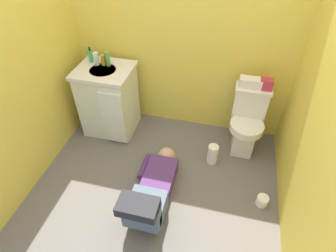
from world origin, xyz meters
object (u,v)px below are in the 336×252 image
at_px(soap_dispenser, 91,56).
at_px(bottle_clear, 96,59).
at_px(toilet, 247,122).
at_px(bottle_amber, 103,60).
at_px(tissue_box, 251,83).
at_px(toilet_paper_roll, 262,201).
at_px(person_plumber, 152,190).
at_px(faucet, 108,58).
at_px(paper_towel_roll, 213,154).
at_px(vanity_cabinet, 109,100).
at_px(bottle_green, 108,59).
at_px(toiletry_bag, 266,84).

height_order(soap_dispenser, bottle_clear, soap_dispenser).
xyz_separation_m(toilet, bottle_amber, (-1.59, 0.04, 0.51)).
distance_m(tissue_box, toilet_paper_roll, 1.15).
distance_m(person_plumber, toilet_paper_roll, 1.04).
bearing_deg(bottle_clear, soap_dispenser, 148.77).
height_order(faucet, soap_dispenser, soap_dispenser).
bearing_deg(person_plumber, paper_towel_roll, 53.08).
bearing_deg(vanity_cabinet, faucet, 91.31).
height_order(tissue_box, bottle_green, bottle_green).
bearing_deg(toilet, toiletry_bag, 40.77).
xyz_separation_m(bottle_clear, bottle_green, (0.13, 0.01, 0.01)).
height_order(person_plumber, bottle_clear, bottle_clear).
xyz_separation_m(paper_towel_roll, toilet_paper_roll, (0.53, -0.42, -0.07)).
bearing_deg(bottle_amber, bottle_clear, -170.92).
distance_m(bottle_clear, bottle_green, 0.13).
distance_m(toiletry_bag, toilet_paper_roll, 1.13).
bearing_deg(person_plumber, bottle_clear, 132.04).
bearing_deg(tissue_box, bottle_green, -177.76).
bearing_deg(person_plumber, faucet, 126.59).
xyz_separation_m(soap_dispenser, paper_towel_roll, (1.46, -0.40, -0.77)).
height_order(toilet, tissue_box, tissue_box).
bearing_deg(bottle_green, toiletry_bag, 2.04).
bearing_deg(paper_towel_roll, tissue_box, 58.12).
height_order(person_plumber, bottle_green, bottle_green).
bearing_deg(vanity_cabinet, bottle_clear, 145.40).
bearing_deg(toilet, bottle_amber, 178.73).
bearing_deg(faucet, bottle_clear, -144.28).
xyz_separation_m(vanity_cabinet, soap_dispenser, (-0.19, 0.13, 0.47)).
relative_size(toiletry_bag, bottle_amber, 1.08).
relative_size(toilet, tissue_box, 3.41).
height_order(tissue_box, toiletry_bag, toiletry_bag).
bearing_deg(toilet_paper_roll, bottle_clear, 158.13).
relative_size(bottle_clear, toilet_paper_roll, 1.26).
bearing_deg(faucet, soap_dispenser, -173.99).
bearing_deg(toilet_paper_roll, soap_dispenser, 157.68).
xyz_separation_m(person_plumber, bottle_clear, (-0.89, 0.98, 0.71)).
bearing_deg(vanity_cabinet, toiletry_bag, 4.79).
bearing_deg(bottle_green, tissue_box, 2.24).
relative_size(bottle_amber, paper_towel_roll, 0.50).
distance_m(vanity_cabinet, tissue_box, 1.57).
height_order(tissue_box, bottle_amber, bottle_amber).
relative_size(soap_dispenser, paper_towel_roll, 0.72).
distance_m(person_plumber, bottle_clear, 1.50).
bearing_deg(toiletry_bag, bottle_green, -177.96).
bearing_deg(toilet, bottle_clear, 179.20).
bearing_deg(paper_towel_roll, toiletry_bag, 45.35).
bearing_deg(faucet, toiletry_bag, -0.21).
bearing_deg(soap_dispenser, faucet, 6.01).
relative_size(vanity_cabinet, bottle_green, 5.25).
bearing_deg(bottle_green, toilet, -1.19).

